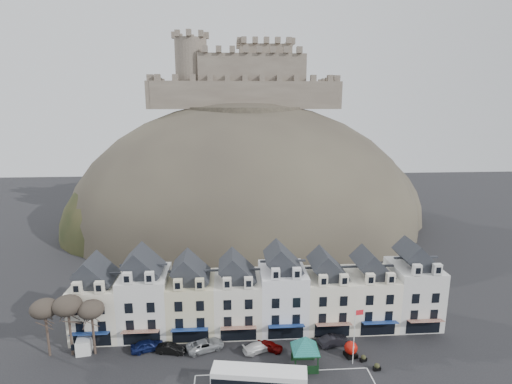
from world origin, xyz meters
The scene contains 19 objects.
townhouse_terrace centered at (0.15, 15.97, 5.30)m, with size 54.40×9.35×11.80m.
castle_hill centered at (1.25, 68.95, 0.11)m, with size 100.00×76.00×68.00m.
castle centered at (0.51, 75.93, 40.19)m, with size 50.20×22.20×22.00m.
tree_left_far centered at (-29.00, 10.50, 6.90)m, with size 3.61×3.61×8.24m.
tree_left_mid centered at (-26.00, 10.50, 7.24)m, with size 3.78×3.78×8.64m.
tree_left_near centered at (-23.00, 10.50, 6.55)m, with size 3.43×3.43×7.84m.
bus centered at (-1.25, 1.43, 1.74)m, with size 11.41×4.35×3.14m.
bus_shelter centered at (5.00, 5.75, 3.43)m, with size 6.95×6.95×4.41m.
red_buoy centered at (11.61, 7.53, 1.11)m, with size 1.77×1.77×2.18m.
flagpole centered at (11.51, 6.01, 4.51)m, with size 1.14×0.22×7.91m.
white_van centered at (-24.73, 12.00, 1.00)m, with size 2.58×4.62×2.00m.
planter_west centered at (14.13, 4.50, 0.46)m, with size 1.00×0.67×0.96m.
planter_east centered at (13.00, 6.39, 0.44)m, with size 1.02×0.74×0.92m.
car_navy centered at (-16.00, 10.75, 0.76)m, with size 1.80×4.48×1.53m, color #0E1746.
car_black centered at (-12.71, 9.94, 0.65)m, with size 1.38×3.97×1.31m, color black.
car_silver centered at (-8.02, 10.35, 0.72)m, with size 2.40×5.12×1.45m, color #9EA1A5.
car_white centered at (-0.72, 9.50, 0.64)m, with size 1.79×4.41×1.28m, color white.
car_maroon centered at (0.80, 9.71, 0.64)m, with size 1.51×3.75×1.28m, color #590505.
car_charcoal centered at (10.00, 10.21, 0.73)m, with size 1.55×4.46×1.47m, color black.
Camera 1 is at (-4.39, -39.28, 33.36)m, focal length 28.00 mm.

